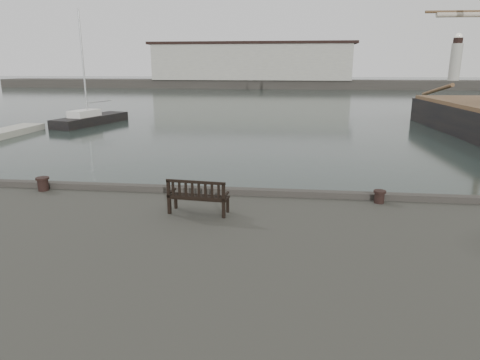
% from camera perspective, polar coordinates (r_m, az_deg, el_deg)
% --- Properties ---
extents(ground, '(400.00, 400.00, 0.00)m').
position_cam_1_polar(ground, '(13.69, -2.72, -7.88)').
color(ground, black).
rests_on(ground, ground).
extents(breakwater, '(140.00, 9.50, 12.20)m').
position_cam_1_polar(breakwater, '(104.65, 3.43, 14.46)').
color(breakwater, '#383530').
rests_on(breakwater, ground).
extents(bench, '(1.62, 0.69, 0.91)m').
position_cam_1_polar(bench, '(11.26, -5.56, -3.04)').
color(bench, black).
rests_on(bench, quay).
extents(bollard_left, '(0.43, 0.43, 0.42)m').
position_cam_1_polar(bollard_left, '(14.60, -24.79, -0.48)').
color(bollard_left, black).
rests_on(bollard_left, quay).
extents(bollard_right, '(0.42, 0.42, 0.36)m').
position_cam_1_polar(bollard_right, '(12.70, 18.09, -2.13)').
color(bollard_right, black).
rests_on(bollard_right, quay).
extents(yacht_d, '(4.17, 8.68, 10.72)m').
position_cam_1_polar(yacht_d, '(42.51, -19.20, 7.34)').
color(yacht_d, black).
rests_on(yacht_d, ground).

